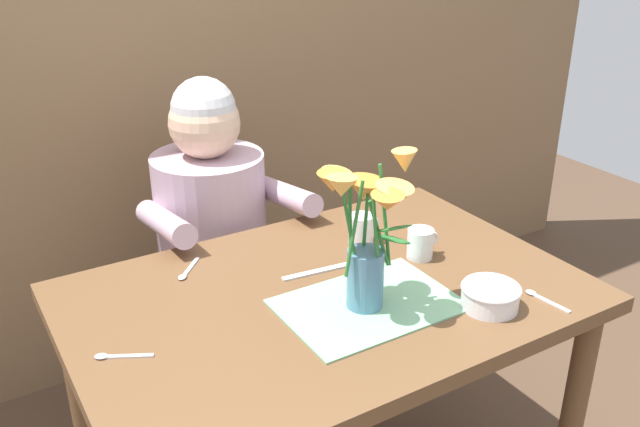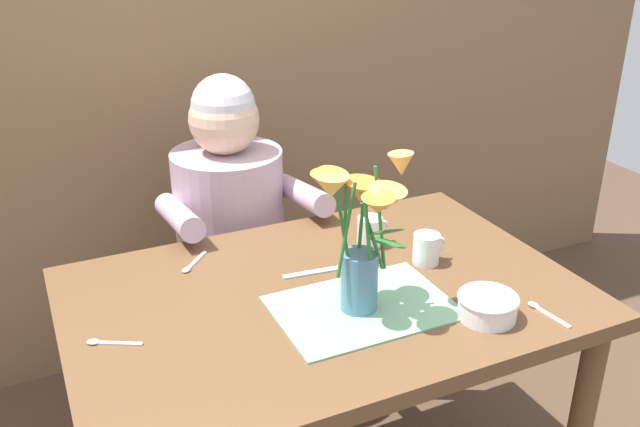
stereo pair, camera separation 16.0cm
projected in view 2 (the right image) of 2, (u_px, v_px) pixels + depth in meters
wood_panel_backdrop at (191, 13)px, 2.28m from camera, size 4.00×0.10×2.50m
dining_table at (325, 325)px, 1.67m from camera, size 1.20×0.80×0.74m
seated_person at (232, 252)px, 2.19m from camera, size 0.45×0.47×1.14m
striped_placemat at (363, 307)px, 1.56m from camera, size 0.40×0.28×0.00m
flower_vase at (360, 225)px, 1.47m from camera, size 0.26×0.25×0.36m
ceramic_bowl at (488, 305)px, 1.51m from camera, size 0.14×0.14×0.06m
dinner_knife at (320, 271)px, 1.71m from camera, size 0.19×0.04×0.00m
coffee_cup at (370, 231)px, 1.83m from camera, size 0.09×0.07×0.08m
ceramic_mug at (427, 249)px, 1.74m from camera, size 0.09×0.07×0.08m
spoon_0 at (105, 343)px, 1.43m from camera, size 0.11×0.07×0.01m
spoon_1 at (542, 310)px, 1.54m from camera, size 0.03×0.12×0.01m
spoon_2 at (191, 265)px, 1.74m from camera, size 0.09×0.10×0.01m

